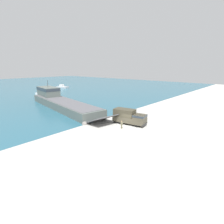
# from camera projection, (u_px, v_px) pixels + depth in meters

# --- Properties ---
(ground_plane) EXTENTS (240.00, 240.00, 0.00)m
(ground_plane) POSITION_uv_depth(u_px,v_px,m) (125.00, 126.00, 38.18)
(ground_plane) COLOR #B7B5AD
(landing_craft) EXTENTS (12.72, 41.42, 7.94)m
(landing_craft) POSITION_uv_depth(u_px,v_px,m) (59.00, 101.00, 56.92)
(landing_craft) COLOR #56605B
(landing_craft) RESTS_ON ground_plane
(military_truck) EXTENTS (3.87, 7.93, 3.34)m
(military_truck) POSITION_uv_depth(u_px,v_px,m) (129.00, 117.00, 39.54)
(military_truck) COLOR #4C4738
(military_truck) RESTS_ON ground_plane
(soldier_on_ramp) EXTENTS (0.49, 0.37, 1.73)m
(soldier_on_ramp) POSITION_uv_depth(u_px,v_px,m) (122.00, 124.00, 36.55)
(soldier_on_ramp) COLOR #6B664C
(soldier_on_ramp) RESTS_ON ground_plane
(moored_boat_a) EXTENTS (4.39, 8.14, 2.13)m
(moored_boat_a) POSITION_uv_depth(u_px,v_px,m) (62.00, 87.00, 106.22)
(moored_boat_a) COLOR #B7BABF
(moored_boat_a) RESTS_ON ground_plane
(moored_boat_b) EXTENTS (7.30, 4.16, 2.15)m
(moored_boat_b) POSITION_uv_depth(u_px,v_px,m) (43.00, 93.00, 82.90)
(moored_boat_b) COLOR white
(moored_boat_b) RESTS_ON ground_plane
(shoreline_rock_a) EXTENTS (1.35, 1.35, 1.35)m
(shoreline_rock_a) POSITION_uv_depth(u_px,v_px,m) (85.00, 124.00, 39.60)
(shoreline_rock_a) COLOR gray
(shoreline_rock_a) RESTS_ON ground_plane
(shoreline_rock_b) EXTENTS (1.07, 1.07, 1.07)m
(shoreline_rock_b) POSITION_uv_depth(u_px,v_px,m) (90.00, 122.00, 41.35)
(shoreline_rock_b) COLOR gray
(shoreline_rock_b) RESTS_ON ground_plane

